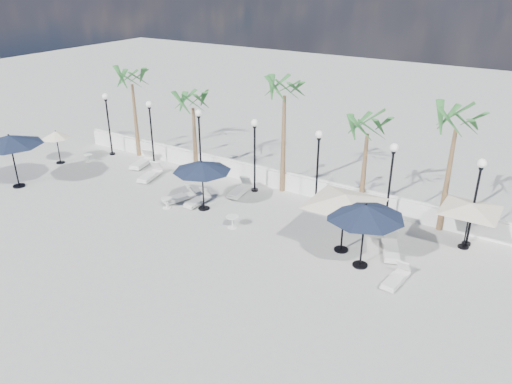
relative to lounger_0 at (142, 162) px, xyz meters
The scene contains 30 objects.
ground 9.64m from the lounger_0, 38.78° to the right, with size 100.00×100.00×0.00m, color #9C9C97.
balustrade 7.66m from the lounger_0, 11.04° to the left, with size 26.00×0.30×1.01m.
lamppost_0 3.77m from the lounger_0, behind, with size 0.36×0.36×3.84m.
lamppost_1 2.35m from the lounger_0, 42.37° to the left, with size 0.36×0.36×3.84m.
lamppost_2 4.62m from the lounger_0, ahead, with size 0.36×0.36×3.84m.
lamppost_3 7.85m from the lounger_0, ahead, with size 0.36×0.36×3.84m.
lamppost_4 11.25m from the lounger_0, ahead, with size 0.36×0.36×3.84m.
lamppost_5 14.69m from the lounger_0, ahead, with size 0.36×0.36×3.84m.
lamppost_6 18.16m from the lounger_0, ahead, with size 0.36×0.36×3.84m.
palm_0 4.71m from the lounger_0, 139.65° to the left, with size 2.60×2.60×5.50m.
palm_1 4.79m from the lounger_0, 22.80° to the left, with size 2.60×2.60×4.70m.
palm_2 10.06m from the lounger_0, ahead, with size 2.60×2.60×6.10m.
palm_3 13.59m from the lounger_0, ahead, with size 2.60×2.60×4.90m.
palm_4 17.35m from the lounger_0, ahead, with size 2.60×2.60×5.70m.
lounger_0 is the anchor object (origin of this frame).
lounger_1 5.60m from the lounger_0, 27.30° to the right, with size 1.04×1.78×0.63m.
lounger_2 2.12m from the lounger_0, 34.54° to the right, with size 1.04×1.98×0.71m.
lounger_3 6.46m from the lounger_0, 21.84° to the right, with size 0.53×1.63×0.61m.
lounger_4 7.09m from the lounger_0, ahead, with size 0.80×1.88×0.68m.
lounger_5 15.66m from the lounger_0, ahead, with size 1.27×1.98×0.71m.
lounger_6 16.82m from the lounger_0, 13.27° to the right, with size 0.69×1.66×0.60m.
side_table_0 3.44m from the lounger_0, 159.45° to the right, with size 0.47×0.47×0.46m.
side_table_1 6.12m from the lounger_0, 35.26° to the right, with size 0.53×0.53×0.52m.
side_table_2 9.48m from the lounger_0, 21.57° to the right, with size 0.57×0.57×0.55m.
parasol_navy_left 7.06m from the lounger_0, 120.99° to the right, with size 3.30×3.30×2.91m.
parasol_navy_mid 7.35m from the lounger_0, 21.99° to the right, with size 2.76×2.76×2.47m.
parasol_navy_right 15.37m from the lounger_0, 13.07° to the right, with size 3.01×3.01×2.70m.
parasol_cream_sq_a 18.04m from the lounger_0, ahead, with size 4.44×4.44×2.18m.
parasol_cream_sq_b 14.19m from the lounger_0, 11.33° to the right, with size 5.43×5.43×2.72m.
parasol_cream_small 5.23m from the lounger_0, 153.57° to the right, with size 1.64×1.64×2.02m.
Camera 1 is at (12.67, -13.62, 10.60)m, focal length 35.00 mm.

